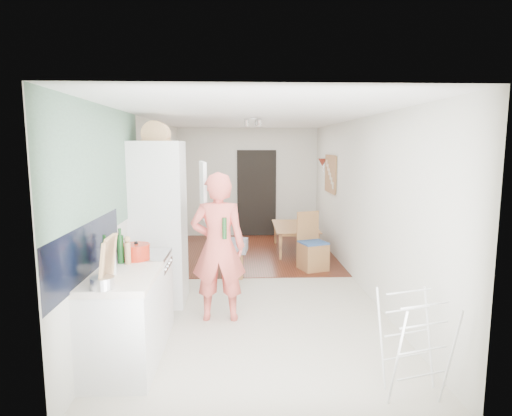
{
  "coord_description": "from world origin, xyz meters",
  "views": [
    {
      "loc": [
        -0.22,
        -6.37,
        2.09
      ],
      "look_at": [
        0.05,
        0.2,
        1.13
      ],
      "focal_mm": 30.0,
      "sensor_mm": 36.0,
      "label": 1
    }
  ],
  "objects": [
    {
      "name": "room_shell",
      "position": [
        0.0,
        0.0,
        1.25
      ],
      "size": [
        3.2,
        7.0,
        2.5
      ],
      "primitive_type": null,
      "color": "beige",
      "rests_on": "ground"
    },
    {
      "name": "floor",
      "position": [
        0.0,
        0.0,
        0.0
      ],
      "size": [
        3.2,
        7.0,
        0.01
      ],
      "primitive_type": "cube",
      "color": "#BFB4A3",
      "rests_on": "ground"
    },
    {
      "name": "wood_floor_overlay",
      "position": [
        0.0,
        1.85,
        0.01
      ],
      "size": [
        3.2,
        3.3,
        0.01
      ],
      "primitive_type": "cube",
      "color": "#5C2018",
      "rests_on": "room_shell"
    },
    {
      "name": "sage_wall_panel",
      "position": [
        -1.59,
        -2.0,
        1.85
      ],
      "size": [
        0.02,
        3.0,
        1.3
      ],
      "primitive_type": "cube",
      "color": "gray",
      "rests_on": "room_shell"
    },
    {
      "name": "tile_splashback",
      "position": [
        -1.59,
        -2.55,
        1.15
      ],
      "size": [
        0.02,
        1.9,
        0.5
      ],
      "primitive_type": "cube",
      "color": "black",
      "rests_on": "room_shell"
    },
    {
      "name": "doorway_recess",
      "position": [
        0.2,
        3.48,
        1.0
      ],
      "size": [
        0.9,
        0.04,
        2.0
      ],
      "primitive_type": "cube",
      "color": "black",
      "rests_on": "room_shell"
    },
    {
      "name": "base_cabinet",
      "position": [
        -1.3,
        -2.55,
        0.43
      ],
      "size": [
        0.6,
        0.9,
        0.86
      ],
      "primitive_type": "cube",
      "color": "silver",
      "rests_on": "room_shell"
    },
    {
      "name": "worktop",
      "position": [
        -1.3,
        -2.55,
        0.89
      ],
      "size": [
        0.62,
        0.92,
        0.06
      ],
      "primitive_type": "cube",
      "color": "beige",
      "rests_on": "room_shell"
    },
    {
      "name": "range_cooker",
      "position": [
        -1.3,
        -1.8,
        0.44
      ],
      "size": [
        0.6,
        0.6,
        0.88
      ],
      "primitive_type": "cube",
      "color": "silver",
      "rests_on": "room_shell"
    },
    {
      "name": "cooker_top",
      "position": [
        -1.3,
        -1.8,
        0.9
      ],
      "size": [
        0.6,
        0.6,
        0.04
      ],
      "primitive_type": "cube",
      "color": "silver",
      "rests_on": "room_shell"
    },
    {
      "name": "fridge_housing",
      "position": [
        -1.27,
        -0.78,
        1.07
      ],
      "size": [
        0.66,
        0.66,
        2.15
      ],
      "primitive_type": "cube",
      "color": "silver",
      "rests_on": "room_shell"
    },
    {
      "name": "fridge_door",
      "position": [
        -0.66,
        -1.08,
        1.55
      ],
      "size": [
        0.14,
        0.56,
        0.7
      ],
      "primitive_type": "cube",
      "rotation": [
        0.0,
        0.0,
        -1.4
      ],
      "color": "silver",
      "rests_on": "room_shell"
    },
    {
      "name": "fridge_interior",
      "position": [
        -0.96,
        -0.78,
        1.55
      ],
      "size": [
        0.02,
        0.52,
        0.66
      ],
      "primitive_type": "cube",
      "color": "white",
      "rests_on": "room_shell"
    },
    {
      "name": "pinboard",
      "position": [
        1.58,
        1.9,
        1.55
      ],
      "size": [
        0.03,
        0.9,
        0.7
      ],
      "primitive_type": "cube",
      "color": "tan",
      "rests_on": "room_shell"
    },
    {
      "name": "pinboard_frame",
      "position": [
        1.57,
        1.9,
        1.55
      ],
      "size": [
        0.0,
        0.94,
        0.74
      ],
      "primitive_type": "cube",
      "color": "#A6743C",
      "rests_on": "room_shell"
    },
    {
      "name": "wall_sconce",
      "position": [
        1.54,
        2.55,
        1.75
      ],
      "size": [
        0.18,
        0.18,
        0.16
      ],
      "primitive_type": "cone",
      "color": "maroon",
      "rests_on": "room_shell"
    },
    {
      "name": "person",
      "position": [
        -0.46,
        -1.39,
        1.06
      ],
      "size": [
        0.78,
        0.51,
        2.11
      ],
      "primitive_type": "imported",
      "rotation": [
        0.0,
        0.0,
        3.13
      ],
      "color": "#DF5B50",
      "rests_on": "floor"
    },
    {
      "name": "dining_table",
      "position": [
        0.93,
        1.92,
        0.22
      ],
      "size": [
        0.73,
        1.28,
        0.44
      ],
      "primitive_type": "imported",
      "rotation": [
        0.0,
        0.0,
        1.55
      ],
      "color": "#A6743C",
      "rests_on": "floor"
    },
    {
      "name": "dining_chair",
      "position": [
        1.03,
        0.63,
        0.49
      ],
      "size": [
        0.53,
        0.53,
        0.98
      ],
      "primitive_type": null,
      "rotation": [
        0.0,
        0.0,
        0.33
      ],
      "color": "#A6743C",
      "rests_on": "floor"
    },
    {
      "name": "stool",
      "position": [
        -0.31,
        0.29,
        0.21
      ],
      "size": [
        0.33,
        0.33,
        0.42
      ],
      "primitive_type": null,
      "rotation": [
        0.0,
        0.0,
        -0.05
      ],
      "color": "#A6743C",
      "rests_on": "floor"
    },
    {
      "name": "grey_drape",
      "position": [
        -0.3,
        0.3,
        0.51
      ],
      "size": [
        0.47,
        0.47,
        0.19
      ],
      "primitive_type": "cube",
      "rotation": [
        0.0,
        0.0,
        -0.12
      ],
      "color": "gray",
      "rests_on": "stool"
    },
    {
      "name": "drying_rack",
      "position": [
        1.23,
        -3.08,
        0.44
      ],
      "size": [
        0.54,
        0.51,
        0.88
      ],
      "primitive_type": null,
      "rotation": [
        0.0,
        0.0,
        0.27
      ],
      "color": "silver",
      "rests_on": "floor"
    },
    {
      "name": "bread_bin",
      "position": [
        -1.28,
        -0.73,
        2.24
      ],
      "size": [
        0.39,
        0.38,
        0.18
      ],
      "primitive_type": null,
      "rotation": [
        0.0,
        0.0,
        0.14
      ],
      "color": "tan",
      "rests_on": "fridge_housing"
    },
    {
      "name": "red_casserole",
      "position": [
        -1.28,
        -2.01,
        1.0
      ],
      "size": [
        0.3,
        0.3,
        0.16
      ],
      "primitive_type": "cylinder",
      "rotation": [
        0.0,
        0.0,
        -0.07
      ],
      "color": "red",
      "rests_on": "cooker_top"
    },
    {
      "name": "steel_pan",
      "position": [
        -1.35,
        -2.92,
        0.97
      ],
      "size": [
        0.22,
        0.22,
        0.1
      ],
      "primitive_type": "cylinder",
      "rotation": [
        0.0,
        0.0,
        -0.13
      ],
      "color": "silver",
      "rests_on": "worktop"
    },
    {
      "name": "held_bottle",
      "position": [
        -0.39,
        -1.52,
        1.15
      ],
      "size": [
        0.05,
        0.05,
        0.25
      ],
      "primitive_type": "cylinder",
      "color": "#17441A",
      "rests_on": "person"
    },
    {
      "name": "bottle_a",
      "position": [
        -1.44,
        -2.53,
        1.07
      ],
      "size": [
        0.08,
        0.08,
        0.3
      ],
      "primitive_type": "cylinder",
      "rotation": [
        0.0,
        0.0,
        -0.19
      ],
      "color": "#17441A",
      "rests_on": "worktop"
    },
    {
      "name": "bottle_b",
      "position": [
        -1.41,
        -2.15,
        1.06
      ],
      "size": [
        0.07,
        0.07,
        0.29
      ],
      "primitive_type": "cylinder",
      "rotation": [
        0.0,
        0.0,
        -0.08
      ],
      "color": "#17441A",
      "rests_on": "worktop"
    },
    {
      "name": "bottle_c",
      "position": [
        -1.39,
        -2.53,
        1.03
      ],
      "size": [
        0.11,
        0.11,
        0.23
      ],
      "primitive_type": "cylinder",
      "rotation": [
        0.0,
        0.0,
        -0.22
      ],
      "color": "silver",
      "rests_on": "worktop"
    },
    {
      "name": "pepper_mill_front",
      "position": [
        -1.45,
        -2.02,
        1.03
      ],
      "size": [
        0.07,
        0.07,
        0.22
      ],
      "primitive_type": "cylinder",
      "rotation": [
        0.0,
        0.0,
        0.11
      ],
      "color": "tan",
      "rests_on": "worktop"
    },
    {
      "name": "pepper_mill_back",
      "position": [
        -1.33,
        -2.17,
        1.03
      ],
      "size": [
        0.07,
        0.07,
        0.22
      ],
      "primitive_type": "cylinder",
      "rotation": [
        0.0,
        0.0,
        0.22
      ],
      "color": "tan",
      "rests_on": "worktop"
    },
    {
      "name": "chopping_boards",
      "position": [
        -1.34,
        -2.79,
        1.13
      ],
      "size": [
        0.12,
        0.31,
        0.41
      ],
      "primitive_type": null,
      "rotation": [
        0.0,
        0.0,
        -0.26
      ],
      "color": "tan",
      "rests_on": "worktop"
    }
  ]
}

